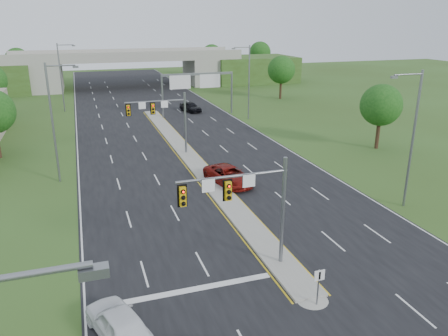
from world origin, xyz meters
TOP-DOWN VIEW (x-y plane):
  - ground at (0.00, 0.00)m, footprint 240.00×240.00m
  - road at (0.00, 35.00)m, footprint 24.00×160.00m
  - median at (0.00, 23.00)m, footprint 2.00×54.00m
  - median_nose at (0.00, -4.00)m, footprint 2.00×2.00m
  - lane_markings at (-0.60, 28.91)m, footprint 23.72×160.00m
  - signal_mast_near at (-2.26, -0.07)m, footprint 6.62×0.60m
  - signal_mast_far at (-2.26, 24.93)m, footprint 6.62×0.60m
  - keep_right_sign at (0.00, -4.53)m, footprint 0.60×0.13m
  - sign_gantry at (6.68, 44.92)m, footprint 11.58×0.44m
  - overpass at (0.00, 80.00)m, footprint 80.00×14.00m
  - lightpole_l_mid at (-13.30, 20.00)m, footprint 2.85×0.25m
  - lightpole_l_far at (-13.30, 55.00)m, footprint 2.85×0.25m
  - lightpole_r_near at (13.30, 5.00)m, footprint 2.85×0.25m
  - lightpole_r_far at (13.30, 40.00)m, footprint 2.85×0.25m
  - tree_r_near at (22.00, 20.00)m, footprint 4.80×4.80m
  - tree_r_mid at (26.00, 55.00)m, footprint 5.20×5.20m
  - tree_back_b at (-24.00, 94.00)m, footprint 5.60×5.60m
  - tree_back_c at (24.00, 94.00)m, footprint 5.60×5.60m
  - tree_back_d at (38.00, 94.00)m, footprint 6.00×6.00m
  - car_white at (-10.24, -3.74)m, footprint 3.39×5.27m
  - car_far_a at (1.50, 14.29)m, footprint 3.97×6.34m
  - car_far_c at (6.38, 48.17)m, footprint 3.22×5.14m

SIDE VIEW (x-z plane):
  - ground at x=0.00m, z-range 0.00..0.00m
  - road at x=0.00m, z-range 0.00..0.02m
  - lane_markings at x=-0.60m, z-range 0.02..0.03m
  - median at x=0.00m, z-range 0.02..0.18m
  - median_nose at x=0.00m, z-range 0.02..0.18m
  - car_far_c at x=6.38m, z-range 0.02..1.65m
  - car_far_a at x=1.50m, z-range 0.02..1.65m
  - car_white at x=-10.24m, z-range 0.02..1.69m
  - keep_right_sign at x=0.00m, z-range 0.42..2.62m
  - overpass at x=0.00m, z-range -0.50..7.60m
  - signal_mast_near at x=-2.26m, z-range 1.23..8.23m
  - signal_mast_far at x=-2.26m, z-range 1.23..8.23m
  - tree_r_near at x=22.00m, z-range 1.38..8.98m
  - sign_gantry at x=6.68m, z-range 1.90..8.58m
  - tree_r_mid at x=26.00m, z-range 1.44..9.57m
  - tree_back_b at x=-24.00m, z-range 1.35..9.67m
  - tree_back_c at x=24.00m, z-range 1.35..9.67m
  - tree_back_d at x=38.00m, z-range 1.41..10.26m
  - lightpole_l_mid at x=-13.30m, z-range 0.60..11.60m
  - lightpole_l_far at x=-13.30m, z-range 0.60..11.60m
  - lightpole_r_near at x=13.30m, z-range 0.60..11.60m
  - lightpole_r_far at x=13.30m, z-range 0.60..11.60m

